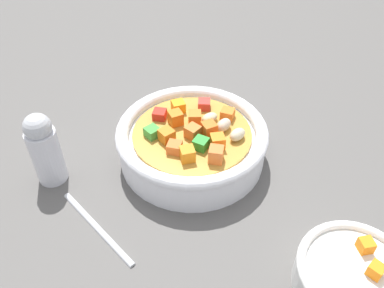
{
  "coord_description": "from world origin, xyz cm",
  "views": [
    {
      "loc": [
        36.1,
        -4.71,
        35.38
      ],
      "look_at": [
        0.0,
        0.0,
        2.21
      ],
      "focal_mm": 37.65,
      "sensor_mm": 36.0,
      "label": 1
    }
  ],
  "objects_px": {
    "spoon": "(140,272)",
    "pepper_shaker": "(45,149)",
    "side_bowl_small": "(354,277)",
    "soup_bowl_main": "(192,141)"
  },
  "relations": [
    {
      "from": "side_bowl_small",
      "to": "pepper_shaker",
      "type": "bearing_deg",
      "value": -121.75
    },
    {
      "from": "soup_bowl_main",
      "to": "side_bowl_small",
      "type": "distance_m",
      "value": 0.23
    },
    {
      "from": "soup_bowl_main",
      "to": "side_bowl_small",
      "type": "xyz_separation_m",
      "value": [
        0.19,
        0.12,
        -0.01
      ]
    },
    {
      "from": "soup_bowl_main",
      "to": "pepper_shaker",
      "type": "height_order",
      "value": "pepper_shaker"
    },
    {
      "from": "soup_bowl_main",
      "to": "spoon",
      "type": "height_order",
      "value": "soup_bowl_main"
    },
    {
      "from": "spoon",
      "to": "side_bowl_small",
      "type": "relative_size",
      "value": 1.66
    },
    {
      "from": "pepper_shaker",
      "to": "side_bowl_small",
      "type": "bearing_deg",
      "value": 58.25
    },
    {
      "from": "spoon",
      "to": "pepper_shaker",
      "type": "xyz_separation_m",
      "value": [
        -0.14,
        -0.1,
        0.04
      ]
    },
    {
      "from": "side_bowl_small",
      "to": "soup_bowl_main",
      "type": "bearing_deg",
      "value": -147.58
    },
    {
      "from": "soup_bowl_main",
      "to": "spoon",
      "type": "bearing_deg",
      "value": -24.63
    }
  ]
}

